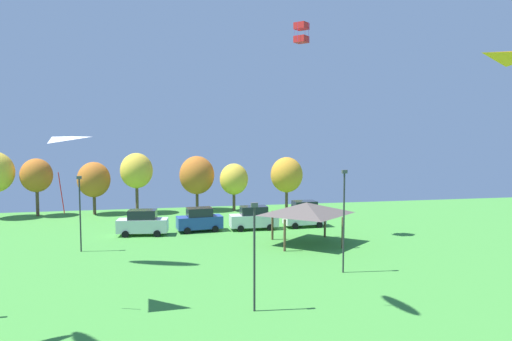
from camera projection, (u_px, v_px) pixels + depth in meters
name	position (u px, v px, depth m)	size (l,w,h in m)	color
kite_flying_1	(505.00, 83.00, 23.92)	(2.73, 2.31, 0.56)	orange
kite_flying_5	(301.00, 33.00, 40.58)	(1.51, 1.51, 1.77)	red
kite_flying_7	(48.00, 161.00, 22.87)	(2.64, 2.55, 3.07)	white
parked_car_leftmost	(143.00, 223.00, 42.65)	(4.78, 2.35, 2.41)	silver
parked_car_second_from_left	(200.00, 220.00, 44.44)	(4.54, 2.38, 2.33)	#234299
parked_car_third_from_left	(254.00, 218.00, 45.32)	(4.75, 1.95, 2.35)	silver
parked_car_rightmost_in_row	(304.00, 214.00, 46.71)	(4.29, 2.14, 2.67)	silver
park_pavilion	(306.00, 208.00, 39.14)	(6.42, 5.48, 3.60)	brown
light_post_0	(254.00, 250.00, 23.94)	(0.36, 0.20, 5.80)	#2D2D33
light_post_1	(80.00, 209.00, 36.44)	(0.36, 0.20, 6.11)	#2D2D33
light_post_2	(344.00, 216.00, 30.76)	(0.36, 0.20, 7.02)	#2D2D33
treeline_tree_1	(36.00, 176.00, 52.80)	(3.57, 3.57, 6.73)	brown
treeline_tree_2	(94.00, 180.00, 54.01)	(3.81, 3.81, 6.25)	brown
treeline_tree_3	(137.00, 171.00, 54.65)	(3.84, 3.84, 7.29)	brown
treeline_tree_4	(197.00, 175.00, 56.74)	(4.33, 4.33, 6.84)	brown
treeline_tree_5	(234.00, 179.00, 56.54)	(3.52, 3.52, 5.92)	brown
treeline_tree_6	(287.00, 175.00, 57.35)	(4.04, 4.04, 6.67)	brown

